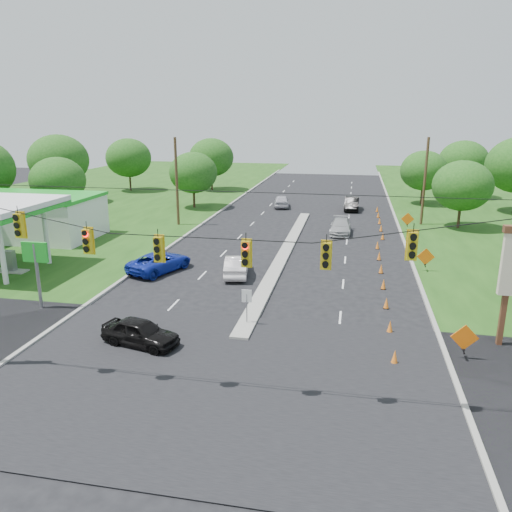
% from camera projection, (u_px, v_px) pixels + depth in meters
% --- Properties ---
extents(ground, '(160.00, 160.00, 0.00)m').
position_uv_depth(ground, '(218.00, 380.00, 21.71)').
color(ground, black).
rests_on(ground, ground).
extents(cross_street, '(160.00, 14.00, 0.02)m').
position_uv_depth(cross_street, '(218.00, 380.00, 21.71)').
color(cross_street, black).
rests_on(cross_street, ground).
extents(curb_left, '(0.25, 110.00, 0.16)m').
position_uv_depth(curb_left, '(201.00, 226.00, 51.91)').
color(curb_left, gray).
rests_on(curb_left, ground).
extents(curb_right, '(0.25, 110.00, 0.16)m').
position_uv_depth(curb_right, '(401.00, 234.00, 48.16)').
color(curb_right, gray).
rests_on(curb_right, ground).
extents(median, '(1.00, 34.00, 0.18)m').
position_uv_depth(median, '(285.00, 253.00, 41.54)').
color(median, gray).
rests_on(median, ground).
extents(median_sign, '(0.55, 0.06, 2.05)m').
position_uv_depth(median_sign, '(247.00, 300.00, 26.98)').
color(median_sign, gray).
rests_on(median_sign, ground).
extents(signal_span, '(25.60, 0.32, 9.00)m').
position_uv_depth(signal_span, '(207.00, 279.00, 19.42)').
color(signal_span, '#422D1C').
rests_on(signal_span, ground).
extents(utility_pole_far_left, '(0.28, 0.28, 9.00)m').
position_uv_depth(utility_pole_far_left, '(177.00, 182.00, 51.13)').
color(utility_pole_far_left, '#422D1C').
rests_on(utility_pole_far_left, ground).
extents(utility_pole_far_right, '(0.28, 0.28, 9.00)m').
position_uv_depth(utility_pole_far_right, '(425.00, 182.00, 51.21)').
color(utility_pole_far_right, '#422D1C').
rests_on(utility_pole_far_right, ground).
extents(gas_station, '(18.40, 19.70, 5.20)m').
position_uv_depth(gas_station, '(22.00, 214.00, 44.51)').
color(gas_station, white).
rests_on(gas_station, ground).
extents(cone_0, '(0.32, 0.32, 0.70)m').
position_uv_depth(cone_0, '(395.00, 357.00, 23.03)').
color(cone_0, orange).
rests_on(cone_0, ground).
extents(cone_1, '(0.32, 0.32, 0.70)m').
position_uv_depth(cone_1, '(390.00, 326.00, 26.33)').
color(cone_1, orange).
rests_on(cone_1, ground).
extents(cone_2, '(0.32, 0.32, 0.70)m').
position_uv_depth(cone_2, '(386.00, 303.00, 29.64)').
color(cone_2, orange).
rests_on(cone_2, ground).
extents(cone_3, '(0.32, 0.32, 0.70)m').
position_uv_depth(cone_3, '(384.00, 284.00, 32.94)').
color(cone_3, orange).
rests_on(cone_3, ground).
extents(cone_4, '(0.32, 0.32, 0.70)m').
position_uv_depth(cone_4, '(381.00, 269.00, 36.25)').
color(cone_4, orange).
rests_on(cone_4, ground).
extents(cone_5, '(0.32, 0.32, 0.70)m').
position_uv_depth(cone_5, '(379.00, 256.00, 39.55)').
color(cone_5, orange).
rests_on(cone_5, ground).
extents(cone_6, '(0.32, 0.32, 0.70)m').
position_uv_depth(cone_6, '(378.00, 245.00, 42.86)').
color(cone_6, orange).
rests_on(cone_6, ground).
extents(cone_7, '(0.32, 0.32, 0.70)m').
position_uv_depth(cone_7, '(383.00, 236.00, 46.05)').
color(cone_7, orange).
rests_on(cone_7, ground).
extents(cone_8, '(0.32, 0.32, 0.70)m').
position_uv_depth(cone_8, '(381.00, 228.00, 49.36)').
color(cone_8, orange).
rests_on(cone_8, ground).
extents(cone_9, '(0.32, 0.32, 0.70)m').
position_uv_depth(cone_9, '(380.00, 221.00, 52.66)').
color(cone_9, orange).
rests_on(cone_9, ground).
extents(cone_10, '(0.32, 0.32, 0.70)m').
position_uv_depth(cone_10, '(378.00, 215.00, 55.96)').
color(cone_10, orange).
rests_on(cone_10, ground).
extents(cone_11, '(0.32, 0.32, 0.70)m').
position_uv_depth(cone_11, '(377.00, 209.00, 59.27)').
color(cone_11, orange).
rests_on(cone_11, ground).
extents(work_sign_0, '(1.27, 0.58, 1.37)m').
position_uv_depth(work_sign_0, '(464.00, 339.00, 23.18)').
color(work_sign_0, black).
rests_on(work_sign_0, ground).
extents(work_sign_1, '(1.27, 0.58, 1.37)m').
position_uv_depth(work_sign_1, '(426.00, 257.00, 36.40)').
color(work_sign_1, black).
rests_on(work_sign_1, ground).
extents(work_sign_2, '(1.27, 0.58, 1.37)m').
position_uv_depth(work_sign_2, '(408.00, 220.00, 49.62)').
color(work_sign_2, black).
rests_on(work_sign_2, ground).
extents(tree_2, '(5.88, 5.88, 6.86)m').
position_uv_depth(tree_2, '(58.00, 180.00, 53.68)').
color(tree_2, black).
rests_on(tree_2, ground).
extents(tree_3, '(7.56, 7.56, 8.82)m').
position_uv_depth(tree_3, '(59.00, 160.00, 63.89)').
color(tree_3, black).
rests_on(tree_3, ground).
extents(tree_4, '(6.72, 6.72, 7.84)m').
position_uv_depth(tree_4, '(129.00, 158.00, 74.65)').
color(tree_4, black).
rests_on(tree_4, ground).
extents(tree_5, '(5.88, 5.88, 6.86)m').
position_uv_depth(tree_5, '(193.00, 173.00, 60.89)').
color(tree_5, black).
rests_on(tree_5, ground).
extents(tree_6, '(6.72, 6.72, 7.84)m').
position_uv_depth(tree_6, '(211.00, 157.00, 75.26)').
color(tree_6, black).
rests_on(tree_6, ground).
extents(tree_9, '(5.88, 5.88, 6.86)m').
position_uv_depth(tree_9, '(462.00, 186.00, 49.66)').
color(tree_9, black).
rests_on(tree_9, ground).
extents(tree_11, '(6.72, 6.72, 7.84)m').
position_uv_depth(tree_11, '(463.00, 162.00, 68.58)').
color(tree_11, black).
rests_on(tree_11, ground).
extents(tree_12, '(5.88, 5.88, 6.86)m').
position_uv_depth(tree_12, '(424.00, 171.00, 63.25)').
color(tree_12, black).
rests_on(tree_12, ground).
extents(black_sedan, '(4.31, 2.51, 1.38)m').
position_uv_depth(black_sedan, '(140.00, 332.00, 24.80)').
color(black_sedan, black).
rests_on(black_sedan, ground).
extents(white_sedan, '(2.30, 4.66, 1.47)m').
position_uv_depth(white_sedan, '(237.00, 265.00, 35.72)').
color(white_sedan, white).
rests_on(white_sedan, ground).
extents(blue_pickup, '(4.18, 5.72, 1.44)m').
position_uv_depth(blue_pickup, '(160.00, 262.00, 36.61)').
color(blue_pickup, '#172AA6').
rests_on(blue_pickup, ground).
extents(silver_car_far, '(2.01, 4.85, 1.40)m').
position_uv_depth(silver_car_far, '(341.00, 226.00, 48.37)').
color(silver_car_far, '#ABABAB').
rests_on(silver_car_far, ground).
extents(silver_car_oncoming, '(2.47, 4.73, 1.54)m').
position_uv_depth(silver_car_oncoming, '(281.00, 201.00, 62.29)').
color(silver_car_oncoming, silver).
rests_on(silver_car_oncoming, ground).
extents(dark_car_receding, '(1.73, 4.87, 1.60)m').
position_uv_depth(dark_car_receding, '(352.00, 204.00, 60.30)').
color(dark_car_receding, black).
rests_on(dark_car_receding, ground).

